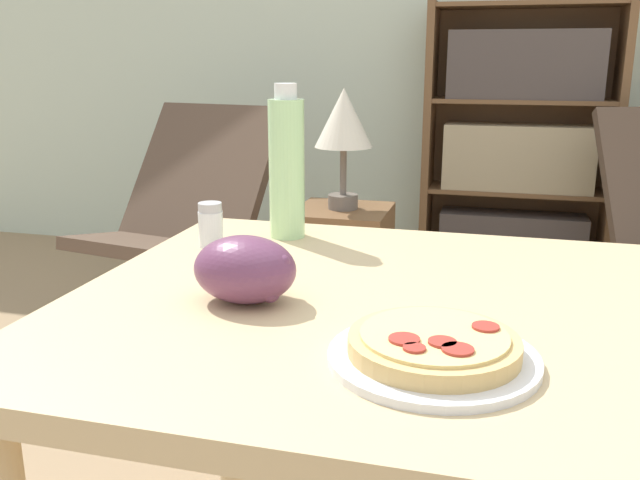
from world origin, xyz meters
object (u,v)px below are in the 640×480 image
Objects in this scene: side_table at (342,277)px; pizza_on_plate at (433,349)px; bookshelf at (518,154)px; lounge_chair_near at (182,257)px; grape_bunch at (246,269)px; table_lamp at (344,124)px; salt_shaker at (211,225)px; drink_bottle at (287,166)px.

pizza_on_plate is at bearing -73.80° from side_table.
pizza_on_plate is at bearing -92.99° from bookshelf.
pizza_on_plate is 1.83m from side_table.
lounge_chair_near is 1.66m from bookshelf.
table_lamp is at bearing 98.13° from grape_bunch.
grape_bunch is 0.27× the size of side_table.
bookshelf is at bearing 80.91° from grape_bunch.
lounge_chair_near is 2.02× the size of table_lamp.
pizza_on_plate is at bearing -25.57° from grape_bunch.
lounge_chair_near is at bearing 118.91° from salt_shaker.
table_lamp is (-0.49, 1.69, 0.08)m from pizza_on_plate.
grape_bunch reaches higher than salt_shaker.
lounge_chair_near is at bearing -144.17° from bookshelf.
pizza_on_plate is 1.76m from table_lamp.
drink_bottle is at bearing -101.78° from bookshelf.
lounge_chair_near is (-0.91, 1.60, -0.51)m from grape_bunch.
pizza_on_plate is 2.14m from lounge_chair_near.
lounge_chair_near is (-0.86, 1.25, -0.60)m from drink_bottle.
bookshelf is 1.22m from side_table.
table_lamp is at bearing 98.07° from drink_bottle.
table_lamp reaches higher than grape_bunch.
drink_bottle is 0.32× the size of lounge_chair_near.
lounge_chair_near reaches higher than side_table.
grape_bunch is at bearing -81.87° from table_lamp.
pizza_on_plate is 0.26× the size of lounge_chair_near.
lounge_chair_near is at bearing 176.88° from table_lamp.
grape_bunch is at bearing -81.65° from drink_bottle.
grape_bunch is at bearing -81.87° from side_table.
lounge_chair_near is (-1.17, 1.73, -0.48)m from pizza_on_plate.
table_lamp is at bearing 106.20° from pizza_on_plate.
salt_shaker is 0.09× the size of lounge_chair_near.
table_lamp is (-0.06, 1.31, 0.06)m from salt_shaker.
grape_bunch reaches higher than pizza_on_plate.
bookshelf is (0.57, 2.30, -0.16)m from salt_shaker.
grape_bunch is 2.58m from bookshelf.
bookshelf is at bearing 57.40° from side_table.
pizza_on_plate is 2.97× the size of salt_shaker.
side_table is (-0.17, 1.21, -0.62)m from drink_bottle.
table_lamp is (0.00, 0.00, 0.58)m from side_table.
pizza_on_plate is 2.68m from bookshelf.
drink_bottle is at bearing -81.93° from side_table.
pizza_on_plate reaches higher than side_table.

